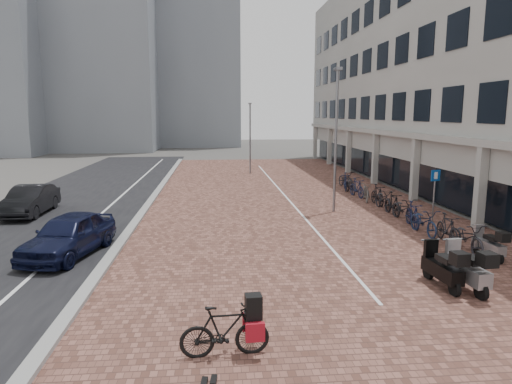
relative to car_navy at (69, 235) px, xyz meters
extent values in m
plane|color=#474442|center=(6.50, -1.84, -0.70)|extent=(140.00, 140.00, 0.00)
cube|color=brown|center=(8.50, 10.16, -0.69)|extent=(14.50, 42.00, 0.04)
cube|color=black|center=(-2.50, 10.16, -0.69)|extent=(8.00, 50.00, 0.03)
cube|color=gray|center=(1.40, 10.16, -0.63)|extent=(0.35, 42.00, 0.14)
cube|color=white|center=(-0.50, 10.16, -0.68)|extent=(0.12, 44.00, 0.00)
cube|color=white|center=(8.70, 10.16, -0.66)|extent=(0.10, 30.00, 0.00)
cube|color=#AAAAA4|center=(19.50, 14.16, 7.80)|extent=(8.00, 40.00, 13.00)
cube|color=black|center=(16.10, 14.16, 1.00)|extent=(0.15, 38.00, 3.20)
cube|color=#AAAAA4|center=(15.90, 14.16, 2.75)|extent=(1.60, 38.00, 0.30)
cube|color=#AAAAA4|center=(15.30, 2.16, 1.00)|extent=(0.35, 0.35, 3.40)
cube|color=#AAAAA4|center=(15.30, 8.16, 1.00)|extent=(0.35, 0.35, 3.40)
cube|color=#AAAAA4|center=(15.30, 14.16, 1.00)|extent=(0.35, 0.35, 3.40)
cube|color=#AAAAA4|center=(15.30, 20.16, 1.00)|extent=(0.35, 0.35, 3.40)
cube|color=#AAAAA4|center=(15.30, 26.16, 1.00)|extent=(0.35, 0.35, 3.40)
cube|color=#AAAAA4|center=(15.30, 32.16, 1.00)|extent=(0.35, 0.35, 3.40)
cube|color=gray|center=(-9.50, 46.16, 15.30)|extent=(14.00, 12.00, 32.00)
cube|color=gray|center=(2.50, 53.16, 12.30)|extent=(12.00, 10.00, 26.00)
imported|color=black|center=(0.00, 0.00, 0.00)|extent=(2.57, 4.37, 1.40)
imported|color=black|center=(-3.70, 6.53, -0.03)|extent=(1.44, 4.07, 1.34)
imported|color=black|center=(4.89, -6.78, -0.18)|extent=(1.74, 0.59, 1.03)
cube|color=black|center=(4.89, -6.78, 0.28)|extent=(0.33, 0.31, 0.46)
cube|color=maroon|center=(4.67, -6.78, -0.13)|extent=(0.37, 0.12, 0.36)
cube|color=maroon|center=(5.11, -6.78, -0.13)|extent=(0.37, 0.12, 0.36)
cylinder|color=slate|center=(14.00, 3.35, 0.34)|extent=(0.07, 0.07, 2.08)
cube|color=#0C449F|center=(14.00, 3.32, 1.33)|extent=(0.46, 0.19, 0.47)
cylinder|color=gray|center=(10.34, 5.79, 2.59)|extent=(0.12, 0.12, 6.57)
cylinder|color=slate|center=(7.52, 20.15, 1.98)|extent=(0.12, 0.12, 5.36)
imported|color=black|center=(13.11, -0.84, -0.18)|extent=(0.69, 1.97, 1.04)
imported|color=black|center=(13.02, 0.31, -0.17)|extent=(0.62, 1.78, 1.05)
imported|color=#17233F|center=(12.70, 1.46, -0.18)|extent=(0.78, 2.00, 1.04)
imported|color=#151A39|center=(12.77, 2.61, -0.17)|extent=(0.68, 1.79, 1.05)
imported|color=black|center=(12.86, 3.76, -0.18)|extent=(0.80, 2.01, 1.04)
imported|color=black|center=(12.86, 4.91, -0.17)|extent=(0.52, 1.75, 1.05)
imported|color=black|center=(12.84, 6.06, -0.18)|extent=(0.73, 1.99, 1.04)
imported|color=black|center=(12.97, 7.21, -0.17)|extent=(0.50, 1.75, 1.05)
imported|color=#585551|center=(12.78, 8.36, -0.18)|extent=(1.11, 2.08, 1.04)
imported|color=#161E3D|center=(12.62, 9.51, -0.17)|extent=(0.71, 1.80, 1.05)
imported|color=black|center=(12.64, 10.66, -0.18)|extent=(0.76, 2.00, 1.04)
imported|color=#131B36|center=(12.64, 11.81, -0.17)|extent=(0.87, 1.81, 1.05)
imported|color=black|center=(12.99, 12.96, -0.18)|extent=(0.95, 2.05, 1.04)
camera|label=1|loc=(4.74, -14.84, 3.87)|focal=31.96mm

